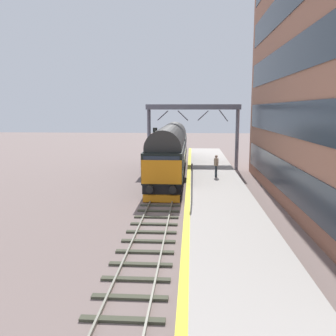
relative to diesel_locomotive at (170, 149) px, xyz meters
name	(u,v)px	position (x,y,z in m)	size (l,w,h in m)	color
ground_plane	(165,193)	(0.00, -6.92, -2.49)	(140.00, 140.00, 0.00)	gray
track_main	(165,192)	(0.00, -6.92, -2.43)	(2.50, 60.00, 0.15)	gray
station_platform	(214,187)	(3.60, -6.92, -1.99)	(4.00, 44.00, 1.01)	#AFA8A0
diesel_locomotive	(170,149)	(0.00, 0.00, 0.00)	(2.74, 20.02, 4.68)	black
signal_post_near	(155,142)	(-1.84, 4.57, 0.26)	(0.44, 0.22, 4.20)	gray
platform_number_sign	(192,177)	(1.97, -13.82, -0.04)	(0.10, 0.44, 2.19)	slate
waiting_passenger	(216,164)	(3.81, -5.61, -0.50)	(0.42, 0.49, 1.64)	#293339
overhead_footbridge	(193,112)	(2.05, 3.95, 3.34)	(9.30, 2.00, 6.55)	slate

